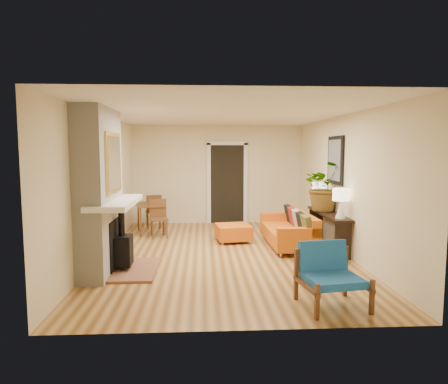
{
  "coord_description": "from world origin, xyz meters",
  "views": [
    {
      "loc": [
        -0.41,
        -7.37,
        1.95
      ],
      "look_at": [
        0.0,
        0.2,
        1.15
      ],
      "focal_mm": 32.0,
      "sensor_mm": 36.0,
      "label": 1
    }
  ],
  "objects_px": {
    "sofa": "(291,230)",
    "dining_table": "(153,209)",
    "houseplant": "(325,186)",
    "console_table": "(328,220)",
    "blue_chair": "(329,271)",
    "lamp_far": "(319,192)",
    "lamp_near": "(341,200)",
    "ottoman": "(233,232)"
  },
  "relations": [
    {
      "from": "sofa",
      "to": "dining_table",
      "type": "relative_size",
      "value": 1.19
    },
    {
      "from": "houseplant",
      "to": "console_table",
      "type": "bearing_deg",
      "value": -87.53
    },
    {
      "from": "blue_chair",
      "to": "lamp_far",
      "type": "distance_m",
      "value": 3.66
    },
    {
      "from": "lamp_near",
      "to": "lamp_far",
      "type": "height_order",
      "value": "same"
    },
    {
      "from": "ottoman",
      "to": "console_table",
      "type": "height_order",
      "value": "console_table"
    },
    {
      "from": "sofa",
      "to": "dining_table",
      "type": "xyz_separation_m",
      "value": [
        -2.98,
        1.51,
        0.23
      ]
    },
    {
      "from": "sofa",
      "to": "ottoman",
      "type": "xyz_separation_m",
      "value": [
        -1.15,
        0.47,
        -0.12
      ]
    },
    {
      "from": "lamp_far",
      "to": "blue_chair",
      "type": "bearing_deg",
      "value": -104.35
    },
    {
      "from": "blue_chair",
      "to": "lamp_near",
      "type": "relative_size",
      "value": 1.57
    },
    {
      "from": "lamp_far",
      "to": "houseplant",
      "type": "height_order",
      "value": "houseplant"
    },
    {
      "from": "houseplant",
      "to": "lamp_far",
      "type": "bearing_deg",
      "value": 88.69
    },
    {
      "from": "sofa",
      "to": "ottoman",
      "type": "bearing_deg",
      "value": 157.91
    },
    {
      "from": "blue_chair",
      "to": "dining_table",
      "type": "relative_size",
      "value": 0.53
    },
    {
      "from": "blue_chair",
      "to": "dining_table",
      "type": "xyz_separation_m",
      "value": [
        -2.76,
        4.59,
        0.13
      ]
    },
    {
      "from": "ottoman",
      "to": "houseplant",
      "type": "relative_size",
      "value": 0.8
    },
    {
      "from": "sofa",
      "to": "console_table",
      "type": "relative_size",
      "value": 1.04
    },
    {
      "from": "lamp_near",
      "to": "houseplant",
      "type": "height_order",
      "value": "houseplant"
    },
    {
      "from": "blue_chair",
      "to": "console_table",
      "type": "distance_m",
      "value": 2.96
    },
    {
      "from": "ottoman",
      "to": "console_table",
      "type": "bearing_deg",
      "value": -21.86
    },
    {
      "from": "lamp_far",
      "to": "dining_table",
      "type": "bearing_deg",
      "value": 163.16
    },
    {
      "from": "lamp_far",
      "to": "sofa",
      "type": "bearing_deg",
      "value": -149.36
    },
    {
      "from": "houseplant",
      "to": "dining_table",
      "type": "bearing_deg",
      "value": 157.06
    },
    {
      "from": "dining_table",
      "to": "houseplant",
      "type": "relative_size",
      "value": 1.61
    },
    {
      "from": "lamp_far",
      "to": "houseplant",
      "type": "xyz_separation_m",
      "value": [
        -0.01,
        -0.44,
        0.16
      ]
    },
    {
      "from": "console_table",
      "to": "lamp_near",
      "type": "bearing_deg",
      "value": -90.0
    },
    {
      "from": "ottoman",
      "to": "lamp_far",
      "type": "xyz_separation_m",
      "value": [
        1.82,
        -0.06,
        0.86
      ]
    },
    {
      "from": "ottoman",
      "to": "blue_chair",
      "type": "distance_m",
      "value": 3.68
    },
    {
      "from": "blue_chair",
      "to": "lamp_far",
      "type": "relative_size",
      "value": 1.57
    },
    {
      "from": "blue_chair",
      "to": "console_table",
      "type": "bearing_deg",
      "value": 72.44
    },
    {
      "from": "dining_table",
      "to": "lamp_near",
      "type": "bearing_deg",
      "value": -33.8
    },
    {
      "from": "houseplant",
      "to": "lamp_near",
      "type": "bearing_deg",
      "value": -89.37
    },
    {
      "from": "sofa",
      "to": "houseplant",
      "type": "height_order",
      "value": "houseplant"
    },
    {
      "from": "ottoman",
      "to": "sofa",
      "type": "bearing_deg",
      "value": -22.09
    },
    {
      "from": "dining_table",
      "to": "ottoman",
      "type": "bearing_deg",
      "value": -29.67
    },
    {
      "from": "sofa",
      "to": "lamp_near",
      "type": "xyz_separation_m",
      "value": [
        0.68,
        -0.94,
        0.73
      ]
    },
    {
      "from": "console_table",
      "to": "lamp_near",
      "type": "xyz_separation_m",
      "value": [
        0.0,
        -0.67,
        0.49
      ]
    },
    {
      "from": "lamp_near",
      "to": "houseplant",
      "type": "bearing_deg",
      "value": 90.63
    },
    {
      "from": "ottoman",
      "to": "lamp_far",
      "type": "relative_size",
      "value": 1.47
    },
    {
      "from": "blue_chair",
      "to": "console_table",
      "type": "xyz_separation_m",
      "value": [
        0.89,
        2.82,
        0.16
      ]
    },
    {
      "from": "lamp_near",
      "to": "houseplant",
      "type": "relative_size",
      "value": 0.54
    },
    {
      "from": "console_table",
      "to": "blue_chair",
      "type": "bearing_deg",
      "value": -107.56
    },
    {
      "from": "sofa",
      "to": "dining_table",
      "type": "bearing_deg",
      "value": 153.13
    }
  ]
}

